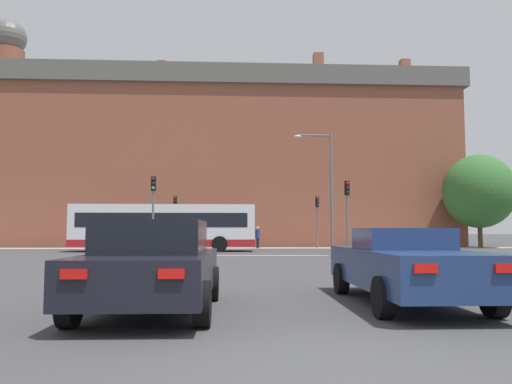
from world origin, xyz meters
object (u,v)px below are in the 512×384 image
object	(u,v)px
traffic_light_near_right	(347,205)
traffic_light_far_left	(175,213)
street_lamp_junction	(325,179)
traffic_light_near_left	(153,202)
bus_crossing_lead	(164,226)
pedestrian_walking_west	(366,236)
traffic_light_far_right	(317,213)
pedestrian_walking_east	(146,236)
car_saloon_left	(153,265)
car_roadster_right	(405,265)
pedestrian_waiting	(258,236)

from	to	relation	value
traffic_light_near_right	traffic_light_far_left	xyz separation A→B (m)	(-10.73, 10.82, -0.08)
street_lamp_junction	traffic_light_near_left	bearing A→B (deg)	-162.31
bus_crossing_lead	pedestrian_walking_west	size ratio (longest dim) A/B	7.31
bus_crossing_lead	traffic_light_far_right	world-z (taller)	traffic_light_far_right
pedestrian_walking_east	pedestrian_walking_west	distance (m)	17.10
bus_crossing_lead	street_lamp_junction	bearing A→B (deg)	-98.53
car_saloon_left	car_roadster_right	size ratio (longest dim) A/B	0.89
car_roadster_right	street_lamp_junction	xyz separation A→B (m)	(2.85, 22.19, 3.93)
traffic_light_near_right	street_lamp_junction	world-z (taller)	street_lamp_junction
pedestrian_walking_east	pedestrian_walking_west	bearing A→B (deg)	-70.45
car_saloon_left	traffic_light_far_right	xyz separation A→B (m)	(8.06, 30.11, 1.94)
traffic_light_near_left	pedestrian_waiting	xyz separation A→B (m)	(6.41, 10.34, -1.95)
traffic_light_near_left	traffic_light_far_left	xyz separation A→B (m)	(0.09, 10.43, -0.22)
bus_crossing_lead	traffic_light_far_left	world-z (taller)	traffic_light_far_left
car_roadster_right	street_lamp_junction	size ratio (longest dim) A/B	0.65
car_roadster_right	traffic_light_far_left	distance (m)	30.31
traffic_light_near_right	pedestrian_walking_east	size ratio (longest dim) A/B	2.52
traffic_light_near_left	traffic_light_far_left	world-z (taller)	traffic_light_near_left
car_saloon_left	pedestrian_walking_west	size ratio (longest dim) A/B	2.74
pedestrian_walking_east	bus_crossing_lead	bearing A→B (deg)	-141.96
car_saloon_left	pedestrian_walking_west	distance (m)	32.90
car_saloon_left	pedestrian_waiting	distance (m)	30.14
street_lamp_junction	pedestrian_waiting	bearing A→B (deg)	118.70
car_roadster_right	pedestrian_walking_west	bearing A→B (deg)	76.53
traffic_light_near_left	car_roadster_right	bearing A→B (deg)	-68.55
street_lamp_junction	pedestrian_walking_west	xyz separation A→B (m)	(4.72, 7.75, -3.70)
car_roadster_right	car_saloon_left	bearing A→B (deg)	-170.34
car_saloon_left	pedestrian_waiting	xyz separation A→B (m)	(3.41, 29.94, 0.21)
car_saloon_left	street_lamp_junction	world-z (taller)	street_lamp_junction
bus_crossing_lead	car_saloon_left	bearing A→B (deg)	-173.04
car_saloon_left	traffic_light_near_left	world-z (taller)	traffic_light_near_left
traffic_light_near_right	bus_crossing_lead	bearing A→B (deg)	154.27
car_saloon_left	street_lamp_junction	bearing A→B (deg)	73.41
traffic_light_far_left	pedestrian_waiting	distance (m)	6.56
traffic_light_near_right	traffic_light_far_right	xyz separation A→B (m)	(0.23, 10.90, -0.08)
traffic_light_far_left	pedestrian_walking_west	bearing A→B (deg)	2.30
traffic_light_near_left	pedestrian_waiting	world-z (taller)	traffic_light_near_left
car_roadster_right	traffic_light_far_left	size ratio (longest dim) A/B	1.23
car_roadster_right	pedestrian_waiting	bearing A→B (deg)	92.71
traffic_light_near_right	pedestrian_waiting	size ratio (longest dim) A/B	2.49
car_roadster_right	traffic_light_far_right	distance (m)	29.70
traffic_light_near_left	traffic_light_far_left	distance (m)	10.43
car_roadster_right	pedestrian_walking_west	world-z (taller)	pedestrian_walking_west
bus_crossing_lead	traffic_light_far_left	distance (m)	5.72
car_roadster_right	street_lamp_junction	distance (m)	22.71
bus_crossing_lead	pedestrian_waiting	distance (m)	8.47
bus_crossing_lead	street_lamp_junction	size ratio (longest dim) A/B	1.54
traffic_light_far_right	car_saloon_left	bearing A→B (deg)	-104.98
car_saloon_left	bus_crossing_lead	bearing A→B (deg)	98.01
traffic_light_near_right	pedestrian_walking_west	distance (m)	12.30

